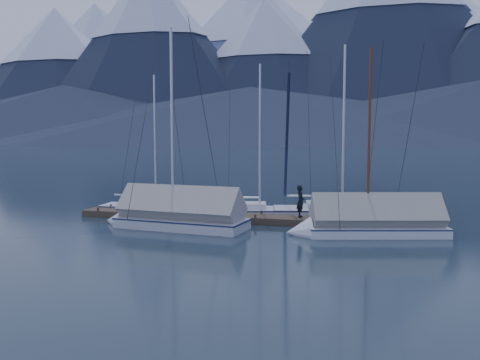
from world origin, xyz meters
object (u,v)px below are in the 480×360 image
(person, at_px, (300,201))
(sailboat_open_right, at_px, (352,214))
(sailboat_covered_near, at_px, (364,225))
(sailboat_open_left, at_px, (164,210))
(sailboat_covered_far, at_px, (170,217))
(sailboat_open_mid, at_px, (268,213))

(person, bearing_deg, sailboat_open_right, -46.99)
(sailboat_covered_near, distance_m, person, 3.94)
(sailboat_open_left, relative_size, sailboat_covered_near, 0.94)
(sailboat_covered_far, bearing_deg, person, 24.72)
(sailboat_open_left, height_order, sailboat_covered_near, sailboat_covered_near)
(sailboat_covered_far, height_order, person, sailboat_covered_far)
(sailboat_open_left, bearing_deg, sailboat_covered_far, -62.13)
(sailboat_open_mid, distance_m, sailboat_covered_near, 6.74)
(sailboat_open_right, distance_m, sailboat_covered_near, 5.11)
(sailboat_open_right, relative_size, person, 6.28)
(sailboat_open_left, relative_size, sailboat_open_mid, 0.95)
(sailboat_open_left, distance_m, sailboat_open_mid, 6.25)
(sailboat_covered_near, height_order, person, sailboat_covered_near)
(sailboat_open_right, distance_m, sailboat_covered_far, 10.21)
(sailboat_open_left, height_order, sailboat_open_right, sailboat_open_right)
(sailboat_open_right, xyz_separation_m, person, (-2.46, -2.93, 0.98))
(sailboat_covered_far, xyz_separation_m, person, (6.01, 2.77, 0.65))
(sailboat_open_left, distance_m, sailboat_covered_far, 5.01)
(sailboat_open_mid, height_order, sailboat_covered_near, sailboat_open_mid)
(sailboat_open_mid, relative_size, sailboat_covered_far, 0.87)
(sailboat_open_mid, xyz_separation_m, person, (2.10, -1.98, 1.00))
(sailboat_open_left, xyz_separation_m, sailboat_open_right, (10.81, 1.28, 0.03))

